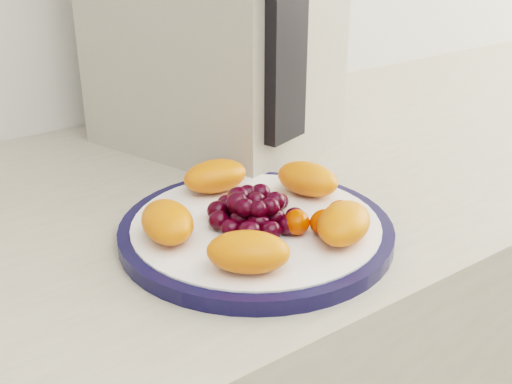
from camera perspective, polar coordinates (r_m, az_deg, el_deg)
plate_rim at (r=0.64m, az=0.00°, el=-3.48°), size 0.27×0.27×0.01m
plate_face at (r=0.64m, az=0.00°, el=-3.40°), size 0.25×0.25×0.02m
appliance_body at (r=0.86m, az=-4.04°, el=15.97°), size 0.28×0.34×0.36m
appliance_panel at (r=0.72m, az=2.61°, el=14.88°), size 0.07×0.04×0.27m
fruit_plate at (r=0.62m, az=0.48°, el=-1.54°), size 0.24×0.23×0.03m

